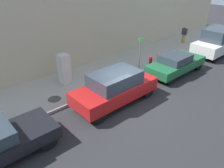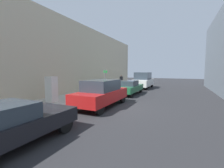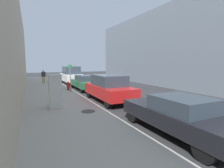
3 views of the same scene
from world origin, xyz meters
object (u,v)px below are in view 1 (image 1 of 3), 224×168
at_px(fire_hydrant, 151,61).
at_px(parked_suv_red, 115,87).
at_px(discarded_refrigerator, 64,69).
at_px(pedestrian_walking_far, 184,33).
at_px(parked_sedan_green, 176,63).
at_px(street_sign_post, 140,52).
at_px(parked_van_white, 217,42).

xyz_separation_m(fire_hydrant, parked_suv_red, (1.70, -5.02, 0.36)).
bearing_deg(parked_suv_red, fire_hydrant, 108.68).
height_order(discarded_refrigerator, pedestrian_walking_far, discarded_refrigerator).
bearing_deg(parked_sedan_green, discarded_refrigerator, -118.81).
height_order(street_sign_post, fire_hydrant, street_sign_post).
relative_size(fire_hydrant, pedestrian_walking_far, 0.49).
bearing_deg(parked_sedan_green, pedestrian_walking_far, 117.80).
bearing_deg(discarded_refrigerator, parked_suv_red, 13.91).
xyz_separation_m(fire_hydrant, parked_van_white, (1.70, 6.49, 0.51)).
height_order(street_sign_post, parked_van_white, street_sign_post).
distance_m(fire_hydrant, parked_van_white, 6.73).
relative_size(pedestrian_walking_far, parked_sedan_green, 0.34).
bearing_deg(parked_sedan_green, parked_suv_red, -90.00).
height_order(fire_hydrant, parked_suv_red, parked_suv_red).
relative_size(street_sign_post, parked_van_white, 0.47).
distance_m(parked_suv_red, parked_van_white, 11.51).
distance_m(pedestrian_walking_far, parked_sedan_green, 7.00).
height_order(discarded_refrigerator, parked_sedan_green, discarded_refrigerator).
distance_m(discarded_refrigerator, parked_van_white, 12.89).
bearing_deg(pedestrian_walking_far, discarded_refrigerator, -131.13).
distance_m(fire_hydrant, parked_sedan_green, 1.80).
bearing_deg(fire_hydrant, street_sign_post, -92.05).
relative_size(pedestrian_walking_far, parked_suv_red, 0.34).
bearing_deg(street_sign_post, fire_hydrant, 87.95).
bearing_deg(parked_suv_red, parked_van_white, 90.00).
distance_m(fire_hydrant, pedestrian_walking_far, 6.96).
bearing_deg(discarded_refrigerator, fire_hydrant, 72.45).
bearing_deg(parked_suv_red, parked_sedan_green, 90.00).
xyz_separation_m(parked_suv_red, parked_sedan_green, (0.00, 5.60, -0.19)).
height_order(parked_suv_red, parked_van_white, parked_van_white).
xyz_separation_m(discarded_refrigerator, parked_sedan_green, (3.56, 6.48, -0.34)).
height_order(fire_hydrant, parked_van_white, parked_van_white).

